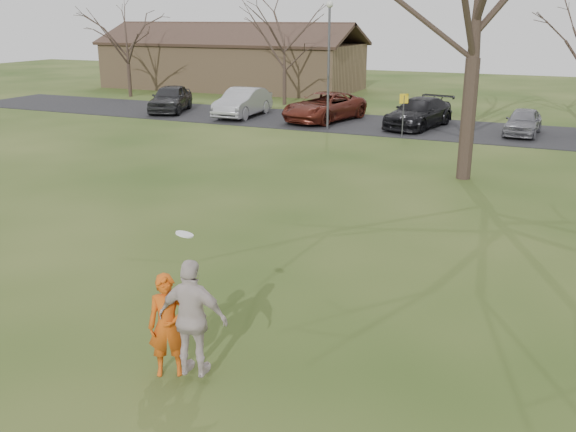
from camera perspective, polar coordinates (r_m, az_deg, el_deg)
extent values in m
plane|color=#1E380F|center=(10.85, -8.84, -13.49)|extent=(120.00, 120.00, 0.00)
cube|color=black|center=(33.60, 14.80, 7.48)|extent=(62.00, 6.50, 0.04)
imported|color=#C74E10|center=(10.39, -10.76, -9.64)|extent=(0.75, 0.68, 1.73)
imported|color=#27272A|center=(39.39, -10.53, 10.37)|extent=(3.32, 5.05, 1.60)
imported|color=#99989E|center=(36.93, -4.09, 10.16)|extent=(1.94, 4.97, 1.61)
imported|color=#5A1F15|center=(35.32, 3.26, 9.78)|extent=(3.75, 5.98, 1.54)
imported|color=black|center=(33.84, 11.69, 9.08)|extent=(3.12, 5.46, 1.49)
imported|color=slate|center=(33.07, 20.40, 7.97)|extent=(1.69, 3.82, 1.28)
imported|color=beige|center=(10.01, -8.54, -9.11)|extent=(1.18, 0.63, 1.92)
cylinder|color=white|center=(9.51, -9.29, -1.63)|extent=(0.28, 0.27, 0.12)
cube|color=#8C6D4C|center=(52.36, -5.07, 13.30)|extent=(20.00, 8.00, 3.50)
cube|color=#33231C|center=(50.45, -6.31, 15.95)|extent=(20.60, 4.40, 1.78)
cube|color=#33231C|center=(54.04, -4.06, 16.11)|extent=(20.60, 4.40, 1.78)
cube|color=#38281E|center=(52.22, -5.17, 16.80)|extent=(20.60, 0.45, 0.20)
cylinder|color=#47474C|center=(32.34, 3.66, 12.97)|extent=(0.12, 0.12, 6.00)
sphere|color=beige|center=(32.25, 3.77, 18.47)|extent=(0.34, 0.34, 0.34)
cylinder|color=#47474C|center=(30.93, 10.30, 8.79)|extent=(0.06, 0.06, 2.00)
cube|color=yellow|center=(30.82, 10.39, 10.35)|extent=(0.35, 0.35, 0.45)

